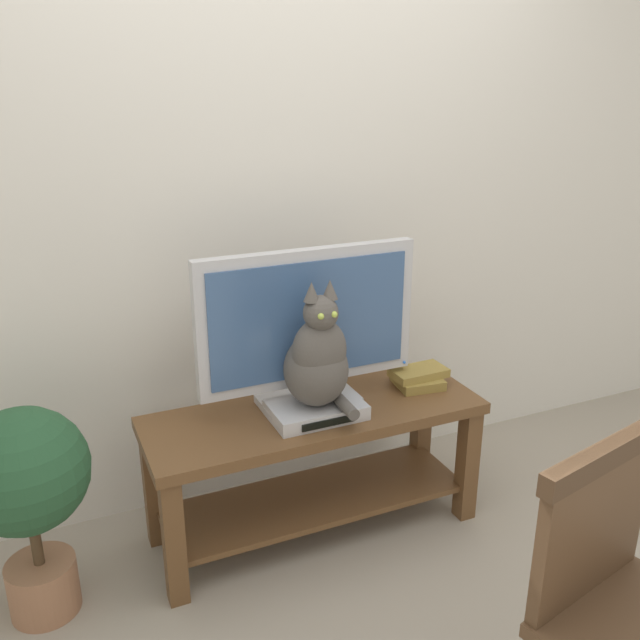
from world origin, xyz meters
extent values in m
plane|color=gray|center=(0.00, 0.00, 0.00)|extent=(12.00, 12.00, 0.00)
cube|color=silver|center=(0.00, 0.97, 1.40)|extent=(7.00, 0.12, 2.80)
cube|color=brown|center=(-0.03, 0.48, 0.51)|extent=(1.30, 0.46, 0.04)
cube|color=brown|center=(-0.63, 0.31, 0.25)|extent=(0.07, 0.07, 0.49)
cube|color=brown|center=(0.58, 0.31, 0.25)|extent=(0.07, 0.07, 0.49)
cube|color=brown|center=(-0.63, 0.66, 0.25)|extent=(0.07, 0.07, 0.49)
cube|color=brown|center=(0.58, 0.66, 0.25)|extent=(0.07, 0.07, 0.49)
cube|color=brown|center=(-0.03, 0.48, 0.14)|extent=(1.20, 0.38, 0.02)
cube|color=#B7B7BC|center=(-0.03, 0.55, 0.55)|extent=(0.38, 0.20, 0.03)
cube|color=#B7B7BC|center=(-0.03, 0.55, 0.60)|extent=(0.06, 0.04, 0.06)
cube|color=#B7B7BC|center=(-0.03, 0.55, 0.89)|extent=(0.86, 0.05, 0.52)
cube|color=#385684|center=(-0.03, 0.52, 0.89)|extent=(0.78, 0.01, 0.44)
sphere|color=#2672F2|center=(0.38, 0.52, 0.65)|extent=(0.01, 0.01, 0.01)
cube|color=#BCBCC1|center=(-0.04, 0.44, 0.56)|extent=(0.35, 0.22, 0.05)
cube|color=black|center=(-0.04, 0.32, 0.56)|extent=(0.21, 0.01, 0.03)
ellipsoid|color=#514C47|center=(-0.04, 0.44, 0.73)|extent=(0.24, 0.24, 0.27)
ellipsoid|color=#514C47|center=(-0.04, 0.41, 0.81)|extent=(0.20, 0.16, 0.25)
sphere|color=#514C47|center=(-0.04, 0.39, 0.96)|extent=(0.13, 0.13, 0.13)
cone|color=#514C47|center=(-0.08, 0.39, 1.04)|extent=(0.06, 0.06, 0.07)
cone|color=#514C47|center=(-0.01, 0.39, 1.04)|extent=(0.06, 0.06, 0.07)
sphere|color=#B2C64C|center=(-0.07, 0.34, 0.97)|extent=(0.02, 0.02, 0.02)
sphere|color=#B2C64C|center=(-0.02, 0.34, 0.97)|extent=(0.02, 0.02, 0.02)
cylinder|color=#514C47|center=(0.03, 0.35, 0.61)|extent=(0.05, 0.20, 0.04)
cylinder|color=#513823|center=(0.45, -0.59, 0.22)|extent=(0.04, 0.04, 0.44)
cube|color=#513823|center=(0.26, -0.62, 0.69)|extent=(0.43, 0.13, 0.42)
cube|color=#412C1C|center=(0.26, -0.62, 0.87)|extent=(0.46, 0.14, 0.06)
cube|color=olive|center=(0.45, 0.52, 0.55)|extent=(0.20, 0.19, 0.04)
cube|color=olive|center=(0.46, 0.52, 0.59)|extent=(0.23, 0.13, 0.03)
cylinder|color=#9E6B4C|center=(-1.06, 0.45, 0.10)|extent=(0.23, 0.23, 0.19)
cylinder|color=#332319|center=(-1.06, 0.45, 0.18)|extent=(0.21, 0.21, 0.02)
cylinder|color=#4C3823|center=(-1.06, 0.45, 0.29)|extent=(0.04, 0.04, 0.19)
sphere|color=#234C2D|center=(-1.06, 0.45, 0.55)|extent=(0.42, 0.42, 0.42)
camera|label=1|loc=(-0.96, -1.66, 1.74)|focal=38.28mm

